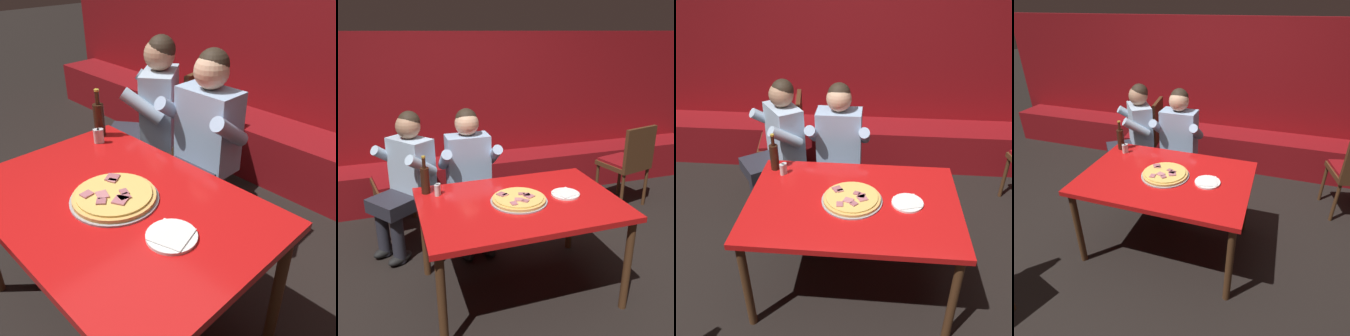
% 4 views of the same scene
% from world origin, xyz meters
% --- Properties ---
extents(ground_plane, '(24.00, 24.00, 0.00)m').
position_xyz_m(ground_plane, '(0.00, 0.00, 0.00)').
color(ground_plane, black).
extents(booth_wall_panel, '(6.80, 0.16, 1.90)m').
position_xyz_m(booth_wall_panel, '(0.00, 2.18, 0.95)').
color(booth_wall_panel, maroon).
rests_on(booth_wall_panel, ground_plane).
extents(booth_bench, '(6.46, 0.48, 0.46)m').
position_xyz_m(booth_bench, '(0.00, 1.86, 0.23)').
color(booth_bench, maroon).
rests_on(booth_bench, ground_plane).
extents(main_dining_table, '(1.42, 0.98, 0.76)m').
position_xyz_m(main_dining_table, '(0.00, 0.00, 0.69)').
color(main_dining_table, '#4C2D19').
rests_on(main_dining_table, ground_plane).
extents(pizza, '(0.41, 0.41, 0.05)m').
position_xyz_m(pizza, '(-0.01, -0.00, 0.78)').
color(pizza, '#9E9EA3').
rests_on(pizza, main_dining_table).
extents(plate_white_paper, '(0.21, 0.21, 0.02)m').
position_xyz_m(plate_white_paper, '(0.36, 0.00, 0.77)').
color(plate_white_paper, white).
rests_on(plate_white_paper, main_dining_table).
extents(beer_bottle, '(0.07, 0.07, 0.29)m').
position_xyz_m(beer_bottle, '(-0.62, 0.36, 0.87)').
color(beer_bottle, black).
rests_on(beer_bottle, main_dining_table).
extents(shaker_parmesan, '(0.04, 0.04, 0.09)m').
position_xyz_m(shaker_parmesan, '(-0.53, 0.30, 0.80)').
color(shaker_parmesan, silver).
rests_on(shaker_parmesan, main_dining_table).
extents(shaker_black_pepper, '(0.04, 0.04, 0.09)m').
position_xyz_m(shaker_black_pepper, '(-0.55, 0.29, 0.80)').
color(shaker_black_pepper, silver).
rests_on(shaker_black_pepper, main_dining_table).
extents(diner_seated_blue_shirt, '(0.53, 0.53, 1.27)m').
position_xyz_m(diner_seated_blue_shirt, '(-0.18, 0.78, 0.71)').
color(diner_seated_blue_shirt, black).
rests_on(diner_seated_blue_shirt, ground_plane).
extents(dining_chair_side_aisle, '(0.53, 0.53, 0.95)m').
position_xyz_m(dining_chair_side_aisle, '(1.68, 1.03, 0.56)').
color(dining_chair_side_aisle, '#4C2D19').
rests_on(dining_chair_side_aisle, ground_plane).
extents(dining_chair_near_right, '(0.50, 0.50, 0.98)m').
position_xyz_m(dining_chair_near_right, '(-0.73, 1.28, 0.58)').
color(dining_chair_near_right, '#4C2D19').
rests_on(dining_chair_near_right, ground_plane).
extents(diner_standing_companion, '(0.64, 0.63, 1.27)m').
position_xyz_m(diner_standing_companion, '(-0.74, 0.87, 0.71)').
color(diner_standing_companion, black).
rests_on(diner_standing_companion, ground_plane).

